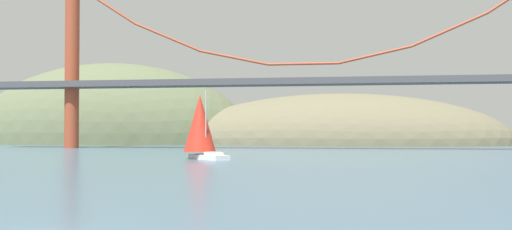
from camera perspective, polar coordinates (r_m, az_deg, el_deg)
The scene contains 4 objects.
headland_left at distance 167.57m, azimuth -13.36°, elevation -2.56°, with size 75.94×44.00×42.23m, color #5B6647.
headland_center at distance 154.21m, azimuth 7.62°, elevation -2.69°, with size 84.22×44.00×25.10m, color #6B664C.
suspension_bridge at distance 115.04m, azimuth 4.35°, elevation 3.83°, with size 127.70×6.00×32.97m.
sailboat_scarlet_sail at distance 76.95m, azimuth -5.14°, elevation -0.98°, with size 7.35×7.29×8.49m.
Camera 1 is at (10.83, -19.06, 3.65)m, focal length 43.37 mm.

